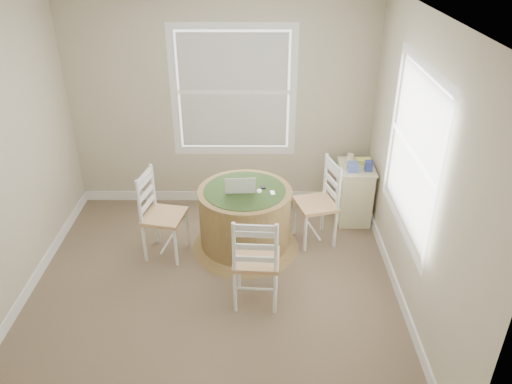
{
  "coord_description": "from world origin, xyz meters",
  "views": [
    {
      "loc": [
        0.44,
        -3.82,
        3.23
      ],
      "look_at": [
        0.42,
        0.45,
        0.86
      ],
      "focal_mm": 35.0,
      "sensor_mm": 36.0,
      "label": 1
    }
  ],
  "objects_px": {
    "chair_right": "(316,204)",
    "chair_left": "(164,216)",
    "chair_near": "(256,259)",
    "laptop": "(240,188)",
    "corner_chest": "(354,193)",
    "round_table": "(245,216)"
  },
  "relations": [
    {
      "from": "chair_right",
      "to": "chair_left",
      "type": "bearing_deg",
      "value": -96.22
    },
    {
      "from": "round_table",
      "to": "chair_left",
      "type": "height_order",
      "value": "chair_left"
    },
    {
      "from": "chair_right",
      "to": "corner_chest",
      "type": "height_order",
      "value": "chair_right"
    },
    {
      "from": "round_table",
      "to": "laptop",
      "type": "height_order",
      "value": "laptop"
    },
    {
      "from": "laptop",
      "to": "chair_near",
      "type": "bearing_deg",
      "value": 97.36
    },
    {
      "from": "round_table",
      "to": "chair_left",
      "type": "distance_m",
      "value": 0.86
    },
    {
      "from": "chair_left",
      "to": "chair_near",
      "type": "xyz_separation_m",
      "value": [
        0.97,
        -0.74,
        0.0
      ]
    },
    {
      "from": "chair_near",
      "to": "chair_right",
      "type": "height_order",
      "value": "same"
    },
    {
      "from": "round_table",
      "to": "chair_near",
      "type": "relative_size",
      "value": 1.24
    },
    {
      "from": "chair_near",
      "to": "corner_chest",
      "type": "distance_m",
      "value": 1.88
    },
    {
      "from": "chair_right",
      "to": "laptop",
      "type": "bearing_deg",
      "value": -96.12
    },
    {
      "from": "chair_right",
      "to": "laptop",
      "type": "distance_m",
      "value": 0.87
    },
    {
      "from": "chair_near",
      "to": "laptop",
      "type": "relative_size",
      "value": 2.9
    },
    {
      "from": "chair_near",
      "to": "laptop",
      "type": "distance_m",
      "value": 0.93
    },
    {
      "from": "chair_left",
      "to": "corner_chest",
      "type": "xyz_separation_m",
      "value": [
        2.13,
        0.74,
        -0.12
      ]
    },
    {
      "from": "round_table",
      "to": "corner_chest",
      "type": "xyz_separation_m",
      "value": [
        1.28,
        0.61,
        -0.04
      ]
    },
    {
      "from": "chair_right",
      "to": "corner_chest",
      "type": "distance_m",
      "value": 0.71
    },
    {
      "from": "round_table",
      "to": "laptop",
      "type": "relative_size",
      "value": 3.6
    },
    {
      "from": "round_table",
      "to": "chair_right",
      "type": "xyz_separation_m",
      "value": [
        0.77,
        0.13,
        0.09
      ]
    },
    {
      "from": "corner_chest",
      "to": "round_table",
      "type": "bearing_deg",
      "value": -153.64
    },
    {
      "from": "chair_right",
      "to": "corner_chest",
      "type": "xyz_separation_m",
      "value": [
        0.51,
        0.48,
        -0.12
      ]
    },
    {
      "from": "chair_near",
      "to": "chair_right",
      "type": "xyz_separation_m",
      "value": [
        0.64,
        1.0,
        0.0
      ]
    }
  ]
}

